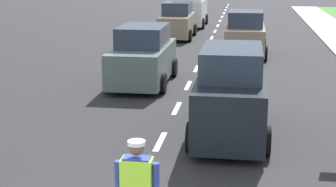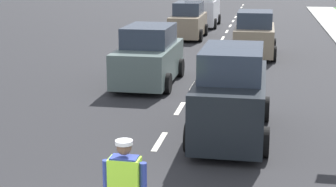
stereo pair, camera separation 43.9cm
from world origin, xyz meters
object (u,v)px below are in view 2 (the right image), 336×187
(delivery_truck, at_px, (202,2))
(car_oncoming_second, at_px, (188,22))
(car_outgoing_far, at_px, (254,35))
(car_oncoming_lead, at_px, (149,57))
(car_outgoing_ahead, at_px, (232,95))

(delivery_truck, height_order, car_oncoming_second, delivery_truck)
(delivery_truck, height_order, car_outgoing_far, delivery_truck)
(car_oncoming_second, relative_size, car_oncoming_lead, 0.96)
(delivery_truck, distance_m, car_outgoing_far, 11.59)
(delivery_truck, relative_size, car_outgoing_far, 1.19)
(delivery_truck, xyz_separation_m, car_oncoming_second, (-0.10, -5.63, -0.68))
(car_outgoing_far, xyz_separation_m, car_oncoming_lead, (-3.48, -6.29, -0.00))
(car_outgoing_far, relative_size, car_oncoming_second, 0.94)
(car_outgoing_far, height_order, car_outgoing_ahead, car_outgoing_ahead)
(car_outgoing_ahead, height_order, car_oncoming_second, car_outgoing_ahead)
(delivery_truck, relative_size, car_oncoming_second, 1.11)
(car_outgoing_far, distance_m, car_oncoming_second, 6.55)
(delivery_truck, distance_m, car_oncoming_lead, 17.27)
(car_oncoming_lead, bearing_deg, car_outgoing_far, 61.04)
(delivery_truck, height_order, car_oncoming_lead, delivery_truck)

